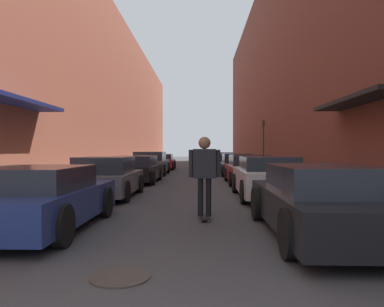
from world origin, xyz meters
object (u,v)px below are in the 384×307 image
(parked_car_left_3, at_px, (151,164))
(parked_car_right_4, at_px, (227,162))
(parked_car_right_5, at_px, (223,160))
(traffic_light, at_px, (263,139))
(parked_car_left_4, at_px, (162,162))
(parked_car_left_1, at_px, (106,178))
(skateboarder, at_px, (205,169))
(parked_car_left_0, at_px, (38,199))
(parked_car_left_2, at_px, (136,170))
(parked_car_right_2, at_px, (248,170))
(parked_car_right_1, at_px, (267,178))
(parked_car_right_3, at_px, (236,165))
(parked_car_right_0, at_px, (320,201))
(manhole_cover, at_px, (120,277))

(parked_car_left_3, distance_m, parked_car_right_4, 7.42)
(parked_car_right_5, height_order, traffic_light, traffic_light)
(parked_car_left_4, bearing_deg, parked_car_left_1, -90.03)
(parked_car_left_1, height_order, skateboarder, skateboarder)
(skateboarder, bearing_deg, parked_car_left_0, -160.37)
(parked_car_left_2, height_order, traffic_light, traffic_light)
(parked_car_right_2, height_order, parked_car_right_4, parked_car_right_2)
(parked_car_left_0, xyz_separation_m, parked_car_right_1, (5.08, 4.75, 0.05))
(parked_car_right_2, relative_size, traffic_light, 1.29)
(parked_car_left_3, distance_m, parked_car_right_1, 12.00)
(parked_car_left_4, relative_size, parked_car_right_5, 0.95)
(parked_car_left_3, xyz_separation_m, parked_car_right_3, (5.10, -0.43, -0.06))
(parked_car_left_1, relative_size, parked_car_right_3, 0.84)
(parked_car_left_0, xyz_separation_m, skateboarder, (3.11, 1.11, 0.50))
(traffic_light, bearing_deg, parked_car_left_4, 163.31)
(parked_car_right_0, height_order, parked_car_right_2, parked_car_right_2)
(parked_car_left_3, distance_m, parked_car_right_2, 7.80)
(parked_car_right_1, distance_m, parked_car_right_3, 10.44)
(parked_car_right_1, distance_m, skateboarder, 4.16)
(parked_car_right_4, bearing_deg, skateboarder, -95.26)
(parked_car_right_4, relative_size, manhole_cover, 6.32)
(parked_car_left_2, xyz_separation_m, parked_car_right_3, (5.05, 5.01, 0.01))
(parked_car_left_2, xyz_separation_m, parked_car_right_2, (5.06, -0.45, 0.02))
(parked_car_right_0, xyz_separation_m, parked_car_right_4, (-0.12, 21.54, -0.02))
(parked_car_left_2, distance_m, traffic_light, 11.78)
(parked_car_left_4, bearing_deg, parked_car_left_2, -90.01)
(manhole_cover, bearing_deg, parked_car_left_2, 99.07)
(parked_car_left_2, bearing_deg, parked_car_right_3, 44.83)
(manhole_cover, bearing_deg, parked_car_left_3, 96.57)
(skateboarder, bearing_deg, parked_car_left_1, 129.28)
(parked_car_right_4, relative_size, traffic_light, 1.29)
(parked_car_left_3, height_order, parked_car_right_2, parked_car_left_3)
(parked_car_left_1, relative_size, traffic_light, 1.15)
(parked_car_left_1, distance_m, skateboarder, 4.85)
(parked_car_right_4, bearing_deg, parked_car_left_2, -114.04)
(parked_car_right_1, height_order, skateboarder, skateboarder)
(skateboarder, bearing_deg, manhole_cover, -105.48)
(parked_car_left_3, height_order, traffic_light, traffic_light)
(parked_car_right_3, bearing_deg, skateboarder, -98.07)
(parked_car_right_1, bearing_deg, traffic_light, 80.98)
(parked_car_left_2, bearing_deg, parked_car_left_4, 89.99)
(parked_car_left_3, relative_size, skateboarder, 2.61)
(parked_car_right_2, relative_size, parked_car_right_4, 1.00)
(parked_car_left_0, distance_m, parked_car_right_0, 5.09)
(parked_car_right_1, relative_size, parked_car_right_5, 1.03)
(parked_car_left_0, relative_size, parked_car_left_2, 0.93)
(parked_car_left_3, relative_size, parked_car_right_3, 0.98)
(parked_car_right_4, bearing_deg, parked_car_left_1, -106.74)
(parked_car_right_0, bearing_deg, parked_car_right_4, 90.32)
(parked_car_left_4, height_order, parked_car_right_0, parked_car_right_0)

